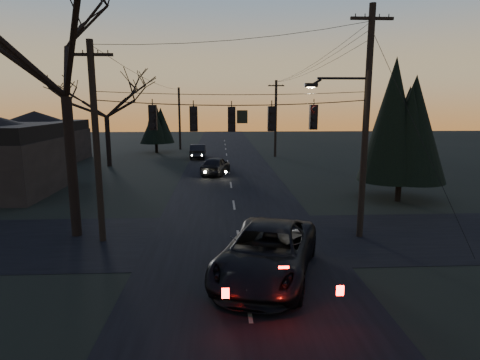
{
  "coord_description": "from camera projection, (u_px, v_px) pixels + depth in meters",
  "views": [
    {
      "loc": [
        -0.82,
        -7.13,
        5.95
      ],
      "look_at": [
        -0.01,
        8.75,
        2.92
      ],
      "focal_mm": 30.0,
      "sensor_mm": 36.0,
      "label": 1
    }
  ],
  "objects": [
    {
      "name": "main_road",
      "position": [
        232.0,
        191.0,
        27.77
      ],
      "size": [
        8.0,
        120.0,
        0.02
      ],
      "primitive_type": "cube",
      "color": "black",
      "rests_on": "ground"
    },
    {
      "name": "cross_road",
      "position": [
        239.0,
        238.0,
        17.96
      ],
      "size": [
        60.0,
        7.0,
        0.02
      ],
      "primitive_type": "cube",
      "color": "black",
      "rests_on": "ground"
    },
    {
      "name": "utility_pole_right",
      "position": [
        359.0,
        237.0,
        18.24
      ],
      "size": [
        5.0,
        0.3,
        10.0
      ],
      "primitive_type": null,
      "color": "black",
      "rests_on": "ground"
    },
    {
      "name": "utility_pole_left",
      "position": [
        103.0,
        241.0,
        17.66
      ],
      "size": [
        1.8,
        0.3,
        8.5
      ],
      "primitive_type": null,
      "color": "black",
      "rests_on": "ground"
    },
    {
      "name": "utility_pole_far_r",
      "position": [
        275.0,
        157.0,
        45.7
      ],
      "size": [
        1.8,
        0.3,
        8.5
      ],
      "primitive_type": null,
      "color": "black",
      "rests_on": "ground"
    },
    {
      "name": "utility_pole_far_l",
      "position": [
        180.0,
        149.0,
        52.97
      ],
      "size": [
        0.3,
        0.3,
        8.0
      ],
      "primitive_type": null,
      "color": "black",
      "rests_on": "ground"
    },
    {
      "name": "span_signal_assembly",
      "position": [
        233.0,
        118.0,
        16.94
      ],
      "size": [
        11.5,
        0.44,
        1.46
      ],
      "color": "black",
      "rests_on": "ground"
    },
    {
      "name": "bare_tree_left",
      "position": [
        61.0,
        36.0,
        16.76
      ],
      "size": [
        10.98,
        10.98,
        12.5
      ],
      "color": "black",
      "rests_on": "ground"
    },
    {
      "name": "evergreen_right",
      "position": [
        403.0,
        130.0,
        24.04
      ],
      "size": [
        4.36,
        4.36,
        7.58
      ],
      "color": "black",
      "rests_on": "ground"
    },
    {
      "name": "bare_tree_dist",
      "position": [
        105.0,
        97.0,
        37.55
      ],
      "size": [
        6.92,
        6.92,
        9.43
      ],
      "color": "black",
      "rests_on": "ground"
    },
    {
      "name": "evergreen_dist",
      "position": [
        156.0,
        124.0,
        48.92
      ],
      "size": [
        3.79,
        3.79,
        5.9
      ],
      "color": "black",
      "rests_on": "ground"
    },
    {
      "name": "house_left_far",
      "position": [
        36.0,
        136.0,
        41.97
      ],
      "size": [
        9.0,
        7.0,
        5.2
      ],
      "color": "black",
      "rests_on": "ground"
    },
    {
      "name": "suv_near",
      "position": [
        267.0,
        252.0,
        13.89
      ],
      "size": [
        4.76,
        6.96,
        1.77
      ],
      "primitive_type": "imported",
      "rotation": [
        0.0,
        0.0,
        -0.32
      ],
      "color": "black",
      "rests_on": "ground"
    },
    {
      "name": "sedan_oncoming_a",
      "position": [
        216.0,
        166.0,
        34.05
      ],
      "size": [
        2.84,
        4.81,
        1.54
      ],
      "primitive_type": "imported",
      "rotation": [
        0.0,
        0.0,
        2.9
      ],
      "color": "black",
      "rests_on": "ground"
    },
    {
      "name": "sedan_oncoming_b",
      "position": [
        198.0,
        151.0,
        44.34
      ],
      "size": [
        1.67,
        4.66,
        1.53
      ],
      "primitive_type": "imported",
      "rotation": [
        0.0,
        0.0,
        3.15
      ],
      "color": "black",
      "rests_on": "ground"
    }
  ]
}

